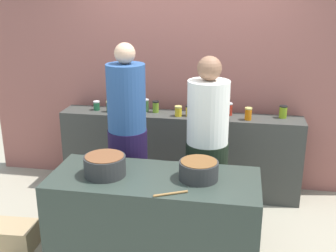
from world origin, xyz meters
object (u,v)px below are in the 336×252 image
object	(u,v)px
preserve_jar_0	(97,105)
cook_in_cap	(207,159)
preserve_jar_5	(178,111)
preserve_jar_8	(229,109)
preserve_jar_2	(122,106)
preserve_jar_3	(146,105)
preserve_jar_6	(189,111)
preserve_jar_9	(248,114)
preserve_jar_10	(283,112)
wooden_spoon	(171,194)
cook_with_tongs	(128,148)
cooking_pot_center	(199,170)
bread_crate	(10,236)
cooking_pot_left	(105,165)
preserve_jar_7	(201,112)
preserve_jar_1	(109,106)
preserve_jar_4	(156,107)

from	to	relation	value
preserve_jar_0	cook_in_cap	size ratio (longest dim) A/B	0.06
preserve_jar_5	preserve_jar_8	world-z (taller)	preserve_jar_8
preserve_jar_2	preserve_jar_3	xyz separation A→B (m)	(0.26, 0.05, 0.01)
preserve_jar_6	preserve_jar_9	xyz separation A→B (m)	(0.63, -0.04, 0.01)
preserve_jar_10	wooden_spoon	distance (m)	1.99
preserve_jar_0	preserve_jar_8	xyz separation A→B (m)	(1.51, 0.06, 0.02)
preserve_jar_0	preserve_jar_3	size ratio (longest dim) A/B	0.74
preserve_jar_8	cook_with_tongs	xyz separation A→B (m)	(-0.91, -0.89, -0.18)
preserve_jar_8	cooking_pot_center	xyz separation A→B (m)	(-0.18, -1.44, -0.11)
preserve_jar_9	preserve_jar_0	bearing A→B (deg)	177.37
preserve_jar_8	bread_crate	bearing A→B (deg)	-142.37
cook_with_tongs	cooking_pot_left	bearing A→B (deg)	-91.98
preserve_jar_8	cooking_pot_center	world-z (taller)	preserve_jar_8
preserve_jar_0	cook_in_cap	bearing A→B (deg)	-31.68
preserve_jar_0	preserve_jar_10	distance (m)	2.09
preserve_jar_3	preserve_jar_7	world-z (taller)	preserve_jar_3
preserve_jar_5	preserve_jar_9	size ratio (longest dim) A/B	0.85
preserve_jar_0	preserve_jar_10	xyz separation A→B (m)	(2.09, 0.06, 0.01)
preserve_jar_1	cooking_pot_center	distance (m)	1.77
preserve_jar_9	cooking_pot_left	size ratio (longest dim) A/B	0.40
preserve_jar_6	preserve_jar_7	size ratio (longest dim) A/B	1.00
preserve_jar_6	preserve_jar_8	bearing A→B (deg)	13.55
preserve_jar_0	preserve_jar_5	world-z (taller)	preserve_jar_5
preserve_jar_1	bread_crate	bearing A→B (deg)	-112.24
preserve_jar_2	cooking_pot_center	bearing A→B (deg)	-53.47
cook_in_cap	wooden_spoon	bearing A→B (deg)	-102.60
cook_with_tongs	cook_in_cap	xyz separation A→B (m)	(0.75, -0.00, -0.05)
preserve_jar_5	preserve_jar_6	xyz separation A→B (m)	(0.12, 0.03, 0.00)
preserve_jar_0	wooden_spoon	size ratio (longest dim) A/B	0.40
preserve_jar_1	preserve_jar_6	xyz separation A→B (m)	(0.91, 0.00, -0.00)
preserve_jar_3	bread_crate	bearing A→B (deg)	-123.59
preserve_jar_4	preserve_jar_10	xyz separation A→B (m)	(1.40, 0.03, 0.00)
preserve_jar_0	preserve_jar_2	distance (m)	0.31
preserve_jar_6	cook_in_cap	distance (m)	0.86
preserve_jar_2	preserve_jar_9	xyz separation A→B (m)	(1.41, -0.07, 0.01)
preserve_jar_0	preserve_jar_8	world-z (taller)	preserve_jar_8
preserve_jar_7	wooden_spoon	world-z (taller)	preserve_jar_7
preserve_jar_3	bread_crate	size ratio (longest dim) A/B	0.31
cook_with_tongs	preserve_jar_2	bearing A→B (deg)	109.10
cook_in_cap	preserve_jar_9	bearing A→B (deg)	63.86
preserve_jar_2	preserve_jar_10	xyz separation A→B (m)	(1.78, 0.07, 0.01)
cooking_pot_left	preserve_jar_1	bearing A→B (deg)	106.20
preserve_jar_5	cooking_pot_left	xyz separation A→B (m)	(-0.39, -1.37, -0.09)
preserve_jar_1	cooking_pot_center	xyz separation A→B (m)	(1.16, -1.33, -0.10)
preserve_jar_7	cook_in_cap	bearing A→B (deg)	-80.15
preserve_jar_6	preserve_jar_10	world-z (taller)	preserve_jar_10
preserve_jar_4	preserve_jar_5	distance (m)	0.29
preserve_jar_1	preserve_jar_5	size ratio (longest dim) A/B	1.09
preserve_jar_5	preserve_jar_10	bearing A→B (deg)	6.95
preserve_jar_7	bread_crate	world-z (taller)	preserve_jar_7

